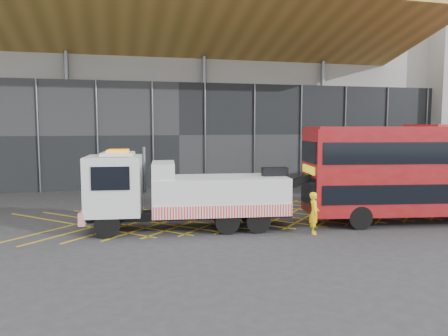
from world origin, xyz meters
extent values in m
plane|color=#2A2A2D|center=(0.00, 0.00, 0.00)|extent=(120.00, 120.00, 0.00)
cube|color=gold|center=(-4.80, 0.00, 0.01)|extent=(7.16, 7.16, 0.01)
cube|color=gold|center=(-4.80, 0.00, 0.01)|extent=(7.16, 7.16, 0.01)
cube|color=gold|center=(-3.20, 0.00, 0.01)|extent=(7.16, 7.16, 0.01)
cube|color=gold|center=(-3.20, 0.00, 0.01)|extent=(7.16, 7.16, 0.01)
cube|color=gold|center=(-1.60, 0.00, 0.01)|extent=(7.16, 7.16, 0.01)
cube|color=gold|center=(-1.60, 0.00, 0.01)|extent=(7.16, 7.16, 0.01)
cube|color=gold|center=(0.00, 0.00, 0.01)|extent=(7.16, 7.16, 0.01)
cube|color=gold|center=(0.00, 0.00, 0.01)|extent=(7.16, 7.16, 0.01)
cube|color=gold|center=(1.60, 0.00, 0.01)|extent=(7.16, 7.16, 0.01)
cube|color=gold|center=(1.60, 0.00, 0.01)|extent=(7.16, 7.16, 0.01)
cube|color=gold|center=(3.20, 0.00, 0.01)|extent=(7.16, 7.16, 0.01)
cube|color=gold|center=(3.20, 0.00, 0.01)|extent=(7.16, 7.16, 0.01)
cube|color=gold|center=(4.80, 0.00, 0.01)|extent=(7.16, 7.16, 0.01)
cube|color=gold|center=(4.80, 0.00, 0.01)|extent=(7.16, 7.16, 0.01)
cube|color=gold|center=(6.40, 0.00, 0.01)|extent=(7.16, 7.16, 0.01)
cube|color=gold|center=(6.40, 0.00, 0.01)|extent=(7.16, 7.16, 0.01)
cube|color=gold|center=(8.00, 0.00, 0.01)|extent=(7.16, 7.16, 0.01)
cube|color=gold|center=(8.00, 0.00, 0.01)|extent=(7.16, 7.16, 0.01)
cube|color=gold|center=(9.60, 0.00, 0.01)|extent=(7.16, 7.16, 0.01)
cube|color=gold|center=(9.60, 0.00, 0.01)|extent=(7.16, 7.16, 0.01)
cube|color=gold|center=(11.20, 0.00, 0.01)|extent=(7.16, 7.16, 0.01)
cube|color=gold|center=(11.20, 0.00, 0.01)|extent=(7.16, 7.16, 0.01)
cube|color=gold|center=(12.80, 0.00, 0.01)|extent=(7.16, 7.16, 0.01)
cube|color=gold|center=(12.80, 0.00, 0.01)|extent=(7.16, 7.16, 0.01)
cube|color=gold|center=(14.40, 0.00, 0.01)|extent=(7.16, 7.16, 0.01)
cube|color=gold|center=(14.40, 0.00, 0.01)|extent=(7.16, 7.16, 0.01)
cube|color=gold|center=(16.00, 0.00, 0.01)|extent=(7.16, 7.16, 0.01)
cube|color=gold|center=(16.00, 0.00, 0.01)|extent=(7.16, 7.16, 0.01)
cube|color=gray|center=(2.00, 19.00, 9.00)|extent=(55.00, 14.00, 18.00)
cube|color=black|center=(2.00, 11.70, 4.00)|extent=(55.00, 0.80, 8.00)
cube|color=olive|center=(0.00, 8.00, 11.50)|extent=(40.00, 11.93, 4.07)
cylinder|color=#595B60|center=(-6.00, 11.50, 5.00)|extent=(0.36, 0.36, 10.00)
cylinder|color=#595B60|center=(4.00, 11.50, 5.00)|extent=(0.36, 0.36, 10.00)
cylinder|color=#595B60|center=(14.00, 11.50, 5.00)|extent=(0.36, 0.36, 10.00)
cube|color=black|center=(0.39, -2.40, 0.69)|extent=(9.44, 2.12, 0.35)
cube|color=silver|center=(-2.95, -1.99, 2.12)|extent=(2.65, 2.74, 2.57)
cube|color=black|center=(-4.14, -1.84, 2.57)|extent=(0.31, 2.16, 1.09)
cube|color=red|center=(-4.17, -1.84, 0.84)|extent=(0.56, 2.58, 0.54)
cube|color=orange|center=(-2.75, -2.01, 3.64)|extent=(1.03, 1.28, 0.12)
cube|color=silver|center=(1.76, -2.56, 1.63)|extent=(6.38, 3.19, 1.58)
cube|color=red|center=(1.61, -3.82, 1.04)|extent=(6.09, 0.80, 0.54)
cube|color=silver|center=(-0.79, -2.25, 2.77)|extent=(1.27, 2.47, 0.69)
cube|color=black|center=(4.31, -2.87, 2.57)|extent=(1.24, 0.63, 0.49)
cube|color=black|center=(5.29, -2.99, 2.07)|extent=(2.19, 0.60, 1.07)
cylinder|color=black|center=(-3.27, -3.00, 0.54)|extent=(1.12, 0.47, 1.09)
cylinder|color=black|center=(-3.02, -0.94, 0.54)|extent=(1.12, 0.47, 1.09)
cylinder|color=black|center=(3.20, -3.78, 0.54)|extent=(1.12, 0.47, 1.09)
cylinder|color=black|center=(3.46, -1.72, 0.54)|extent=(1.12, 0.47, 1.09)
cylinder|color=#595B60|center=(-1.55, -1.16, 2.67)|extent=(0.14, 0.14, 2.17)
cube|color=maroon|center=(11.76, -3.78, 2.58)|extent=(11.81, 4.55, 4.06)
cube|color=black|center=(11.76, -3.78, 1.62)|extent=(11.36, 4.53, 0.89)
cube|color=black|center=(11.76, -3.78, 3.51)|extent=(11.36, 4.53, 1.00)
cube|color=black|center=(6.05, -2.82, 1.68)|extent=(0.45, 2.33, 1.36)
cube|color=black|center=(6.05, -2.82, 3.51)|extent=(0.45, 2.33, 1.00)
cube|color=yellow|center=(6.04, -2.82, 2.67)|extent=(0.37, 1.85, 0.37)
cube|color=maroon|center=(11.76, -3.78, 4.64)|extent=(11.55, 4.30, 0.13)
cylinder|color=black|center=(7.94, -4.34, 0.54)|extent=(1.13, 0.49, 1.09)
cylinder|color=black|center=(8.34, -2.00, 0.54)|extent=(1.13, 0.49, 1.09)
cube|color=black|center=(15.53, 1.58, 1.71)|extent=(0.66, 2.34, 1.39)
cube|color=black|center=(15.53, 1.58, 3.59)|extent=(0.66, 2.34, 1.02)
cube|color=yellow|center=(15.52, 1.58, 2.73)|extent=(0.54, 1.87, 0.37)
cylinder|color=black|center=(17.32, 3.30, 0.56)|extent=(1.16, 0.59, 1.11)
imported|color=yellow|center=(5.54, -4.52, 0.93)|extent=(0.67, 0.79, 1.85)
camera|label=1|loc=(-3.01, -21.81, 4.79)|focal=35.00mm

